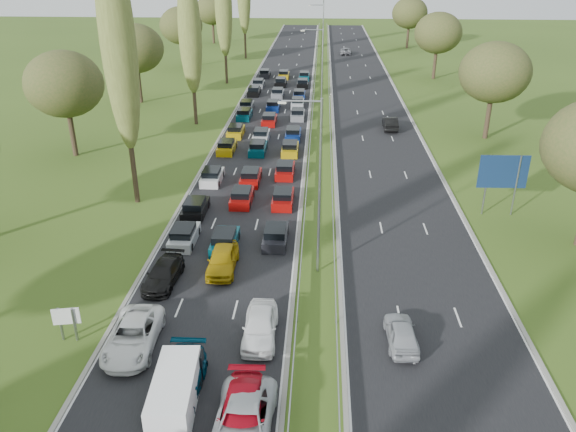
# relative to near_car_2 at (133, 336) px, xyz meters

# --- Properties ---
(ground) EXTENTS (260.00, 260.00, 0.00)m
(ground) POSITION_rel_near_car_2_xyz_m (10.06, 45.92, -0.79)
(ground) COLOR #39541A
(ground) RESTS_ON ground
(near_carriageway) EXTENTS (10.50, 215.00, 0.04)m
(near_carriageway) POSITION_rel_near_car_2_xyz_m (3.31, 48.42, -0.79)
(near_carriageway) COLOR black
(near_carriageway) RESTS_ON ground
(far_carriageway) EXTENTS (10.50, 215.00, 0.04)m
(far_carriageway) POSITION_rel_near_car_2_xyz_m (16.81, 48.42, -0.79)
(far_carriageway) COLOR black
(far_carriageway) RESTS_ON ground
(central_reservation) EXTENTS (2.36, 215.00, 0.32)m
(central_reservation) POSITION_rel_near_car_2_xyz_m (10.06, 48.42, -0.24)
(central_reservation) COLOR gray
(central_reservation) RESTS_ON ground
(lamp_columns) EXTENTS (0.18, 140.18, 12.00)m
(lamp_columns) POSITION_rel_near_car_2_xyz_m (10.06, 43.92, 5.21)
(lamp_columns) COLOR gray
(lamp_columns) RESTS_ON ground
(poplar_row) EXTENTS (2.80, 127.80, 22.44)m
(poplar_row) POSITION_rel_near_car_2_xyz_m (-5.94, 34.08, 11.60)
(poplar_row) COLOR #2D2116
(poplar_row) RESTS_ON ground
(woodland_left) EXTENTS (8.00, 166.00, 11.10)m
(woodland_left) POSITION_rel_near_car_2_xyz_m (-16.44, 28.54, 6.90)
(woodland_left) COLOR #2D2116
(woodland_left) RESTS_ON ground
(woodland_right) EXTENTS (8.00, 153.00, 11.10)m
(woodland_right) POSITION_rel_near_car_2_xyz_m (29.56, 32.58, 6.90)
(woodland_right) COLOR #2D2116
(woodland_right) RESTS_ON ground
(traffic_queue_fill) EXTENTS (9.13, 67.64, 0.80)m
(traffic_queue_fill) POSITION_rel_near_car_2_xyz_m (3.32, 43.42, -0.35)
(traffic_queue_fill) COLOR #B2B7BC
(traffic_queue_fill) RESTS_ON ground
(near_car_2) EXTENTS (2.77, 5.61, 1.53)m
(near_car_2) POSITION_rel_near_car_2_xyz_m (0.00, 0.00, 0.00)
(near_car_2) COLOR white
(near_car_2) RESTS_ON near_carriageway
(near_car_3) EXTENTS (2.18, 4.79, 1.36)m
(near_car_3) POSITION_rel_near_car_2_xyz_m (-0.10, 6.76, -0.09)
(near_car_3) COLOR black
(near_car_3) RESTS_ON near_carriageway
(near_car_7) EXTENTS (2.23, 5.47, 1.59)m
(near_car_7) POSITION_rel_near_car_2_xyz_m (3.36, -3.65, 0.03)
(near_car_7) COLOR #05344B
(near_car_7) RESTS_ON near_carriageway
(near_car_8) EXTENTS (1.97, 4.75, 1.61)m
(near_car_8) POSITION_rel_near_car_2_xyz_m (3.53, 8.70, 0.04)
(near_car_8) COLOR #AD8A0B
(near_car_8) RESTS_ON near_carriageway
(near_car_10) EXTENTS (2.80, 5.84, 1.61)m
(near_car_10) POSITION_rel_near_car_2_xyz_m (6.88, -5.94, 0.04)
(near_car_10) COLOR #AFB4B9
(near_car_10) RESTS_ON near_carriageway
(near_car_11) EXTENTS (2.35, 5.43, 1.56)m
(near_car_11) POSITION_rel_near_car_2_xyz_m (6.78, -5.52, 0.01)
(near_car_11) COLOR #B70B1C
(near_car_11) RESTS_ON near_carriageway
(near_car_12) EXTENTS (1.96, 4.72, 1.60)m
(near_car_12) POSITION_rel_near_car_2_xyz_m (6.89, 1.28, 0.03)
(near_car_12) COLOR white
(near_car_12) RESTS_ON near_carriageway
(far_car_0) EXTENTS (1.75, 4.09, 1.38)m
(far_car_0) POSITION_rel_near_car_2_xyz_m (14.82, 1.22, -0.08)
(far_car_0) COLOR #A2A5AB
(far_car_0) RESTS_ON far_carriageway
(far_car_1) EXTENTS (1.69, 4.71, 1.55)m
(far_car_1) POSITION_rel_near_car_2_xyz_m (18.67, 43.93, 0.01)
(far_car_1) COLOR black
(far_car_1) RESTS_ON far_carriageway
(far_car_2) EXTENTS (2.35, 4.95, 1.36)m
(far_car_2) POSITION_rel_near_car_2_xyz_m (15.12, 101.49, -0.08)
(far_car_2) COLOR gray
(far_car_2) RESTS_ON far_carriageway
(white_van_rear) EXTENTS (1.90, 4.85, 1.95)m
(white_van_rear) POSITION_rel_near_car_2_xyz_m (3.45, -4.29, 0.22)
(white_van_rear) COLOR white
(white_van_rear) RESTS_ON near_carriageway
(info_sign) EXTENTS (1.49, 0.38, 2.10)m
(info_sign) POSITION_rel_near_car_2_xyz_m (-3.84, 0.45, 0.58)
(info_sign) COLOR gray
(info_sign) RESTS_ON ground
(direction_sign) EXTENTS (4.00, 0.20, 5.20)m
(direction_sign) POSITION_rel_near_car_2_xyz_m (24.96, 19.11, 2.78)
(direction_sign) COLOR gray
(direction_sign) RESTS_ON ground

